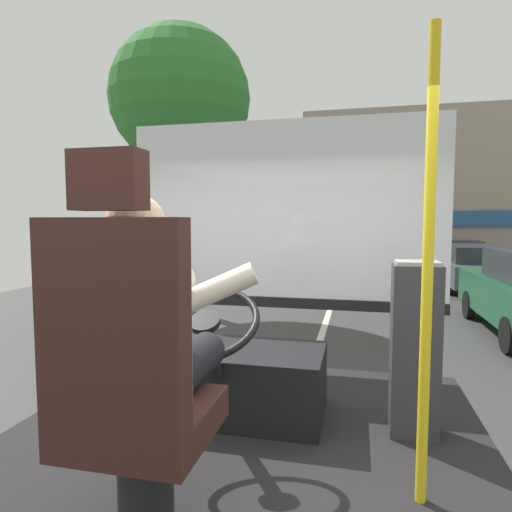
# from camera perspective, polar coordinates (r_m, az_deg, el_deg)

# --- Properties ---
(ground) EXTENTS (18.00, 44.00, 0.06)m
(ground) POSITION_cam_1_polar(r_m,az_deg,el_deg) (10.81, 9.89, -6.11)
(ground) COLOR #393939
(driver_seat) EXTENTS (0.48, 0.48, 1.37)m
(driver_seat) POSITION_cam_1_polar(r_m,az_deg,el_deg) (1.58, -15.92, -16.37)
(driver_seat) COLOR black
(driver_seat) RESTS_ON bus_floor
(bus_driver) EXTENTS (0.74, 0.63, 0.74)m
(bus_driver) POSITION_cam_1_polar(r_m,az_deg,el_deg) (1.63, -14.05, -9.32)
(bus_driver) COLOR black
(bus_driver) RESTS_ON driver_seat
(steering_console) EXTENTS (1.10, 0.99, 0.81)m
(steering_console) POSITION_cam_1_polar(r_m,az_deg,el_deg) (2.72, -3.33, -15.56)
(steering_console) COLOR black
(steering_console) RESTS_ON bus_floor
(handrail_pole) EXTENTS (0.04, 0.04, 1.92)m
(handrail_pole) POSITION_cam_1_polar(r_m,az_deg,el_deg) (1.87, 21.46, -1.87)
(handrail_pole) COLOR yellow
(handrail_pole) RESTS_ON bus_floor
(fare_box) EXTENTS (0.25, 0.22, 0.95)m
(fare_box) POSITION_cam_1_polar(r_m,az_deg,el_deg) (2.57, 19.97, -11.26)
(fare_box) COLOR #333338
(fare_box) RESTS_ON bus_floor
(windshield_panel) EXTENTS (2.50, 0.08, 1.48)m
(windshield_panel) POSITION_cam_1_polar(r_m,az_deg,el_deg) (3.48, 3.48, 2.71)
(windshield_panel) COLOR white
(street_tree) EXTENTS (2.96, 2.96, 6.04)m
(street_tree) POSITION_cam_1_polar(r_m,az_deg,el_deg) (9.96, -9.84, 19.40)
(street_tree) COLOR #4C3828
(street_tree) RESTS_ON ground
(shop_building) EXTENTS (11.73, 5.45, 6.41)m
(shop_building) POSITION_cam_1_polar(r_m,az_deg,el_deg) (21.16, 23.11, 7.60)
(shop_building) COLOR gray
(shop_building) RESTS_ON ground
(parked_car_charcoal) EXTENTS (1.81, 4.40, 1.27)m
(parked_car_charcoal) POSITION_cam_1_polar(r_m,az_deg,el_deg) (14.17, 26.29, -1.19)
(parked_car_charcoal) COLOR #474C51
(parked_car_charcoal) RESTS_ON ground
(parked_car_white) EXTENTS (2.00, 3.97, 1.23)m
(parked_car_white) POSITION_cam_1_polar(r_m,az_deg,el_deg) (18.55, 24.27, 0.09)
(parked_car_white) COLOR silver
(parked_car_white) RESTS_ON ground
(parked_car_silver) EXTENTS (1.85, 4.01, 1.45)m
(parked_car_silver) POSITION_cam_1_polar(r_m,az_deg,el_deg) (24.73, 20.68, 1.50)
(parked_car_silver) COLOR silver
(parked_car_silver) RESTS_ON ground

